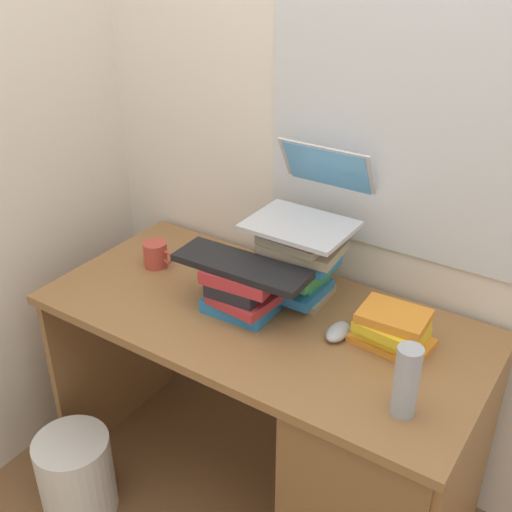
{
  "coord_description": "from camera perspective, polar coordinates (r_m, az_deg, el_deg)",
  "views": [
    {
      "loc": [
        0.88,
        -1.36,
        1.87
      ],
      "look_at": [
        -0.04,
        0.03,
        0.94
      ],
      "focal_mm": 44.66,
      "sensor_mm": 36.0,
      "label": 1
    }
  ],
  "objects": [
    {
      "name": "book_stack_keyboard_riser",
      "position": [
        1.93,
        -1.23,
        -3.09
      ],
      "size": [
        0.23,
        0.19,
        0.15
      ],
      "color": "#2672B2",
      "rests_on": "desk"
    },
    {
      "name": "book_stack_side",
      "position": [
        1.85,
        12.1,
        -6.35
      ],
      "size": [
        0.23,
        0.17,
        0.11
      ],
      "color": "orange",
      "rests_on": "desk"
    },
    {
      "name": "water_bottle",
      "position": [
        1.6,
        13.31,
        -10.87
      ],
      "size": [
        0.06,
        0.06,
        0.2
      ],
      "primitive_type": "cylinder",
      "color": "#999EA5",
      "rests_on": "desk"
    },
    {
      "name": "computer_mouse",
      "position": [
        1.87,
        7.35,
        -6.75
      ],
      "size": [
        0.06,
        0.1,
        0.04
      ],
      "primitive_type": "ellipsoid",
      "color": "#A5A8AD",
      "rests_on": "desk"
    },
    {
      "name": "wall_back",
      "position": [
        2.02,
        6.58,
        12.6
      ],
      "size": [
        6.0,
        0.06,
        2.6
      ],
      "color": "silver",
      "rests_on": "ground"
    },
    {
      "name": "laptop",
      "position": [
        1.96,
        5.06,
        4.73
      ],
      "size": [
        0.31,
        0.35,
        0.22
      ],
      "color": "#B7BABF",
      "rests_on": "book_stack_tall"
    },
    {
      "name": "keyboard",
      "position": [
        1.88,
        -1.32,
        -0.9
      ],
      "size": [
        0.42,
        0.15,
        0.02
      ],
      "primitive_type": "cube",
      "rotation": [
        0.0,
        0.0,
        0.03
      ],
      "color": "black",
      "rests_on": "book_stack_keyboard_riser"
    },
    {
      "name": "wastebasket",
      "position": [
        2.38,
        -15.8,
        -18.34
      ],
      "size": [
        0.26,
        0.26,
        0.31
      ],
      "primitive_type": "cylinder",
      "color": "silver",
      "rests_on": "ground"
    },
    {
      "name": "wall_left",
      "position": [
        2.3,
        -18.95,
        13.29
      ],
      "size": [
        0.05,
        6.0,
        2.6
      ],
      "primitive_type": "cube",
      "color": "beige",
      "rests_on": "ground"
    },
    {
      "name": "mug",
      "position": [
        2.22,
        -8.96,
        0.14
      ],
      "size": [
        0.12,
        0.08,
        0.09
      ],
      "color": "#B23F33",
      "rests_on": "desk"
    },
    {
      "name": "book_stack_tall",
      "position": [
        1.98,
        3.75,
        -0.64
      ],
      "size": [
        0.26,
        0.21,
        0.25
      ],
      "color": "gray",
      "rests_on": "desk"
    },
    {
      "name": "desk",
      "position": [
        2.04,
        8.67,
        -16.7
      ],
      "size": [
        1.37,
        0.66,
        0.76
      ],
      "color": "olive",
      "rests_on": "ground"
    },
    {
      "name": "ground_plane",
      "position": [
        2.47,
        0.42,
        -20.05
      ],
      "size": [
        6.0,
        6.0,
        0.0
      ],
      "primitive_type": "plane",
      "color": "brown"
    }
  ]
}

